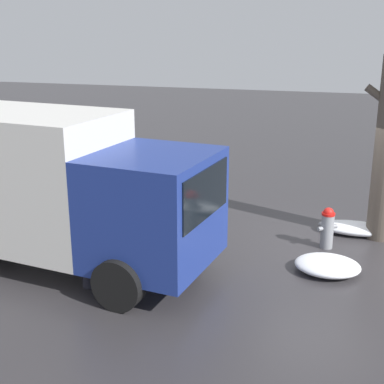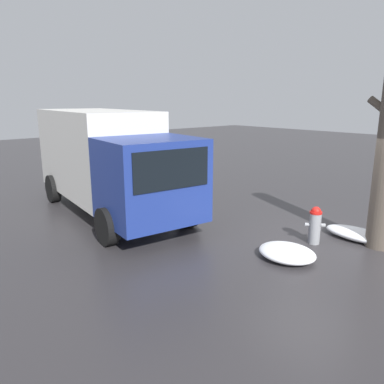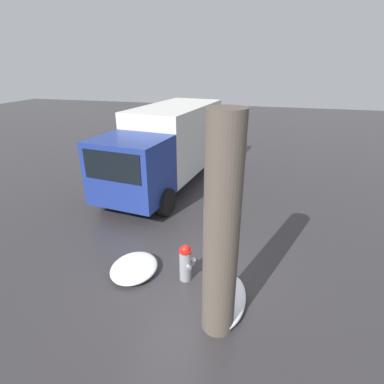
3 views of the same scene
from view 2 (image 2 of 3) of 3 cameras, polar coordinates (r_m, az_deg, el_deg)
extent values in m
plane|color=#333033|center=(9.41, 18.02, -7.43)|extent=(60.00, 60.00, 0.00)
cylinder|color=gray|center=(9.28, 18.18, -5.31)|extent=(0.27, 0.27, 0.74)
cylinder|color=red|center=(9.17, 18.37, -2.98)|extent=(0.28, 0.28, 0.05)
sphere|color=red|center=(9.16, 18.38, -2.83)|extent=(0.23, 0.23, 0.23)
cylinder|color=gray|center=(9.43, 18.04, -4.43)|extent=(0.15, 0.15, 0.11)
cylinder|color=gray|center=(9.23, 17.10, -4.77)|extent=(0.13, 0.13, 0.09)
cylinder|color=gray|center=(9.29, 19.35, -4.81)|extent=(0.13, 0.13, 0.09)
cylinder|color=brown|center=(9.29, 27.07, 11.24)|extent=(0.68, 0.17, 0.55)
cube|color=navy|center=(9.04, -6.33, 1.89)|extent=(2.23, 2.47, 1.99)
cube|color=black|center=(8.11, -3.04, 3.43)|extent=(0.25, 1.88, 0.87)
cube|color=silver|center=(12.13, -14.25, 5.95)|extent=(5.21, 2.81, 2.55)
cylinder|color=black|center=(9.93, -0.72, -2.85)|extent=(0.93, 0.38, 0.90)
cylinder|color=black|center=(8.94, -12.85, -5.14)|extent=(0.93, 0.38, 0.90)
cylinder|color=black|center=(13.90, -11.42, 1.74)|extent=(0.93, 0.38, 0.90)
cylinder|color=black|center=(13.21, -20.41, 0.50)|extent=(0.93, 0.38, 0.90)
cylinder|color=#23232D|center=(9.94, -12.18, -3.41)|extent=(0.25, 0.25, 0.81)
cylinder|color=maroon|center=(9.75, -12.40, 0.78)|extent=(0.37, 0.37, 0.68)
sphere|color=tan|center=(9.66, -12.54, 3.38)|extent=(0.22, 0.22, 0.22)
ellipsoid|color=white|center=(10.00, 23.90, -5.90)|extent=(1.58, 0.77, 0.26)
ellipsoid|color=white|center=(8.34, 14.27, -8.94)|extent=(1.25, 1.07, 0.27)
camera|label=1|loc=(5.32, -84.56, 14.57)|focal=50.00mm
camera|label=3|loc=(9.35, 56.84, 15.57)|focal=28.00mm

